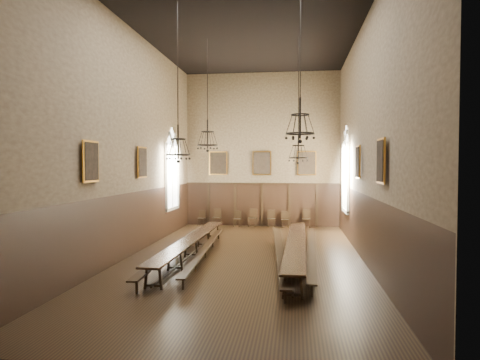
% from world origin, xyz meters
% --- Properties ---
extents(floor, '(9.00, 18.00, 0.02)m').
position_xyz_m(floor, '(0.00, 0.00, -0.01)').
color(floor, black).
rests_on(floor, ground).
extents(ceiling, '(9.00, 18.00, 0.02)m').
position_xyz_m(ceiling, '(0.00, 0.00, 9.01)').
color(ceiling, black).
rests_on(ceiling, ground).
extents(wall_back, '(9.00, 0.02, 9.00)m').
position_xyz_m(wall_back, '(0.00, 9.01, 4.50)').
color(wall_back, '#8A7755').
rests_on(wall_back, ground).
extents(wall_front, '(9.00, 0.02, 9.00)m').
position_xyz_m(wall_front, '(0.00, -9.01, 4.50)').
color(wall_front, '#8A7755').
rests_on(wall_front, ground).
extents(wall_left, '(0.02, 18.00, 9.00)m').
position_xyz_m(wall_left, '(-4.51, 0.00, 4.50)').
color(wall_left, '#8A7755').
rests_on(wall_left, ground).
extents(wall_right, '(0.02, 18.00, 9.00)m').
position_xyz_m(wall_right, '(4.51, 0.00, 4.50)').
color(wall_right, '#8A7755').
rests_on(wall_right, ground).
extents(wainscot_panelling, '(9.00, 18.00, 2.50)m').
position_xyz_m(wainscot_panelling, '(0.00, 0.00, 1.25)').
color(wainscot_panelling, black).
rests_on(wainscot_panelling, floor).
extents(table_left, '(0.78, 9.62, 0.75)m').
position_xyz_m(table_left, '(-2.04, -0.03, 0.38)').
color(table_left, black).
rests_on(table_left, floor).
extents(table_right, '(0.90, 10.01, 0.78)m').
position_xyz_m(table_right, '(1.99, -0.24, 0.39)').
color(table_right, black).
rests_on(table_right, floor).
extents(bench_left_outer, '(0.81, 10.53, 0.47)m').
position_xyz_m(bench_left_outer, '(-2.64, 0.02, 0.30)').
color(bench_left_outer, black).
rests_on(bench_left_outer, floor).
extents(bench_left_inner, '(0.81, 9.23, 0.42)m').
position_xyz_m(bench_left_inner, '(-1.48, -0.03, 0.26)').
color(bench_left_inner, black).
rests_on(bench_left_inner, floor).
extents(bench_right_inner, '(1.03, 10.64, 0.48)m').
position_xyz_m(bench_right_inner, '(1.38, -0.22, 0.30)').
color(bench_right_inner, black).
rests_on(bench_right_inner, floor).
extents(bench_right_outer, '(0.67, 9.95, 0.45)m').
position_xyz_m(bench_right_outer, '(2.58, 0.12, 0.29)').
color(bench_right_outer, black).
rests_on(bench_right_outer, floor).
extents(chair_0, '(0.44, 0.44, 0.91)m').
position_xyz_m(chair_0, '(-3.54, 8.51, 0.28)').
color(chair_0, black).
rests_on(chair_0, floor).
extents(chair_1, '(0.51, 0.51, 1.03)m').
position_xyz_m(chair_1, '(-2.62, 8.47, 0.31)').
color(chair_1, black).
rests_on(chair_1, floor).
extents(chair_2, '(0.46, 0.46, 0.91)m').
position_xyz_m(chair_2, '(-1.40, 8.48, 0.28)').
color(chair_2, black).
rests_on(chair_2, floor).
extents(chair_3, '(0.51, 0.51, 1.03)m').
position_xyz_m(chair_3, '(-0.51, 8.56, 0.31)').
color(chair_3, black).
rests_on(chair_3, floor).
extents(chair_4, '(0.47, 0.47, 0.97)m').
position_xyz_m(chair_4, '(0.58, 8.56, 0.29)').
color(chair_4, black).
rests_on(chair_4, floor).
extents(chair_5, '(0.44, 0.44, 0.92)m').
position_xyz_m(chair_5, '(1.38, 8.54, 0.28)').
color(chair_5, black).
rests_on(chair_5, floor).
extents(chair_6, '(0.48, 0.48, 1.03)m').
position_xyz_m(chair_6, '(2.58, 8.53, 0.31)').
color(chair_6, black).
rests_on(chair_6, floor).
extents(chandelier_back_left, '(0.89, 0.89, 4.71)m').
position_xyz_m(chandelier_back_left, '(-1.82, 2.05, 4.75)').
color(chandelier_back_left, black).
rests_on(chandelier_back_left, ceiling).
extents(chandelier_back_right, '(0.81, 0.81, 5.25)m').
position_xyz_m(chandelier_back_right, '(2.07, 2.26, 4.27)').
color(chandelier_back_right, black).
rests_on(chandelier_back_right, ceiling).
extents(chandelier_front_left, '(0.81, 0.81, 5.22)m').
position_xyz_m(chandelier_front_left, '(-1.93, -2.23, 4.29)').
color(chandelier_front_left, black).
rests_on(chandelier_front_left, ceiling).
extents(chandelier_front_right, '(0.94, 0.94, 4.56)m').
position_xyz_m(chandelier_front_right, '(2.10, -2.15, 4.88)').
color(chandelier_front_right, black).
rests_on(chandelier_front_right, ceiling).
extents(portrait_back_0, '(1.10, 0.12, 1.40)m').
position_xyz_m(portrait_back_0, '(-2.60, 8.88, 3.70)').
color(portrait_back_0, gold).
rests_on(portrait_back_0, wall_back).
extents(portrait_back_1, '(1.10, 0.12, 1.40)m').
position_xyz_m(portrait_back_1, '(0.00, 8.88, 3.70)').
color(portrait_back_1, gold).
rests_on(portrait_back_1, wall_back).
extents(portrait_back_2, '(1.10, 0.12, 1.40)m').
position_xyz_m(portrait_back_2, '(2.60, 8.88, 3.70)').
color(portrait_back_2, gold).
rests_on(portrait_back_2, wall_back).
extents(portrait_left_0, '(0.12, 1.00, 1.30)m').
position_xyz_m(portrait_left_0, '(-4.38, 1.00, 3.70)').
color(portrait_left_0, gold).
rests_on(portrait_left_0, wall_left).
extents(portrait_left_1, '(0.12, 1.00, 1.30)m').
position_xyz_m(portrait_left_1, '(-4.38, -3.50, 3.70)').
color(portrait_left_1, gold).
rests_on(portrait_left_1, wall_left).
extents(portrait_right_0, '(0.12, 1.00, 1.30)m').
position_xyz_m(portrait_right_0, '(4.38, 1.00, 3.70)').
color(portrait_right_0, gold).
rests_on(portrait_right_0, wall_right).
extents(portrait_right_1, '(0.12, 1.00, 1.30)m').
position_xyz_m(portrait_right_1, '(4.38, -3.50, 3.70)').
color(portrait_right_1, gold).
rests_on(portrait_right_1, wall_right).
extents(window_right, '(0.20, 2.20, 4.60)m').
position_xyz_m(window_right, '(4.43, 5.50, 3.40)').
color(window_right, white).
rests_on(window_right, wall_right).
extents(window_left, '(0.20, 2.20, 4.60)m').
position_xyz_m(window_left, '(-4.43, 5.50, 3.40)').
color(window_left, white).
rests_on(window_left, wall_left).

